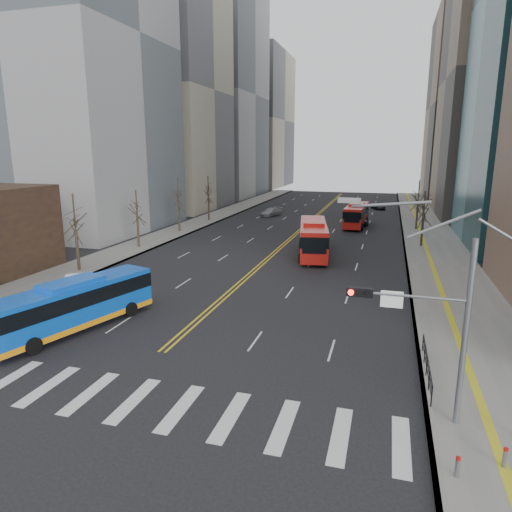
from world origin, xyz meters
TOP-DOWN VIEW (x-y plane):
  - ground at (0.00, 0.00)m, footprint 220.00×220.00m
  - sidewalk_right at (17.50, 45.00)m, footprint 7.00×130.00m
  - sidewalk_left at (-16.50, 45.00)m, footprint 5.00×130.00m
  - crosswalk at (0.00, 0.00)m, footprint 26.70×4.00m
  - centerline at (0.00, 55.00)m, footprint 0.55×100.00m
  - office_towers at (0.12, 68.51)m, footprint 83.00×134.00m
  - signal_mast at (13.77, 2.00)m, footprint 5.37×0.37m
  - pedestrian_railing at (14.30, 6.00)m, footprint 0.06×6.06m
  - bollards at (16.27, -0.17)m, footprint 2.87×3.17m
  - street_trees at (-7.18, 34.55)m, footprint 35.20×47.20m
  - blue_bus at (-6.91, 6.52)m, footprint 5.48×11.48m
  - red_bus_near at (4.30, 32.01)m, footprint 4.92×12.41m
  - red_bus_far at (7.46, 52.80)m, footprint 3.16×11.17m
  - car_white at (-12.50, 13.81)m, footprint 2.22×4.16m
  - car_dark_mid at (7.93, 54.64)m, footprint 2.83×4.80m
  - car_silver at (-7.58, 59.98)m, footprint 3.69×5.27m
  - car_dark_far at (10.14, 74.58)m, footprint 3.10×4.36m

SIDE VIEW (x-z plane):
  - ground at x=0.00m, z-range 0.00..0.00m
  - crosswalk at x=0.00m, z-range 0.00..0.01m
  - centerline at x=0.00m, z-range 0.00..0.01m
  - sidewalk_right at x=17.50m, z-range 0.00..0.15m
  - sidewalk_left at x=-16.50m, z-range 0.00..0.15m
  - car_dark_far at x=10.14m, z-range 0.00..1.10m
  - bollards at x=16.27m, z-range 0.16..0.94m
  - car_white at x=-12.50m, z-range 0.00..1.30m
  - car_silver at x=-7.58m, z-range 0.00..1.42m
  - car_dark_mid at x=7.93m, z-range 0.00..1.53m
  - pedestrian_railing at x=14.30m, z-range 0.31..1.33m
  - blue_bus at x=-6.91m, z-range 0.08..3.38m
  - red_bus_far at x=7.46m, z-range 0.20..3.71m
  - red_bus_near at x=4.30m, z-range 0.21..4.03m
  - signal_mast at x=13.77m, z-range 0.16..9.55m
  - street_trees at x=-7.18m, z-range 1.07..8.67m
  - office_towers at x=0.12m, z-range -5.08..52.92m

